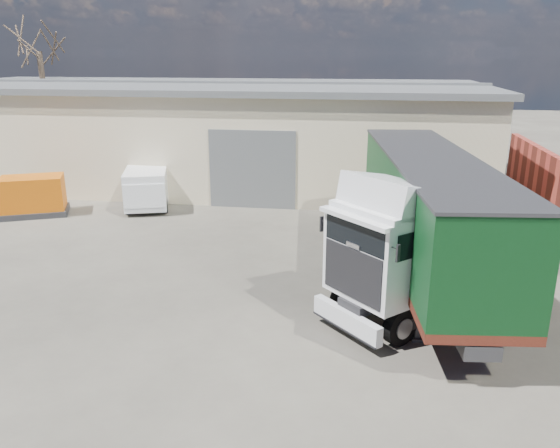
# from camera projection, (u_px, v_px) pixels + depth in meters

# --- Properties ---
(ground) EXTENTS (120.00, 120.00, 0.00)m
(ground) POSITION_uv_depth(u_px,v_px,m) (251.00, 303.00, 15.72)
(ground) COLOR black
(ground) RESTS_ON ground
(warehouse) EXTENTS (30.60, 12.60, 5.42)m
(warehouse) POSITION_uv_depth(u_px,v_px,m) (204.00, 131.00, 30.88)
(warehouse) COLOR beige
(warehouse) RESTS_ON ground
(bare_tree) EXTENTS (4.00, 4.00, 9.60)m
(bare_tree) POSITION_uv_depth(u_px,v_px,m) (37.00, 36.00, 34.84)
(bare_tree) COLOR #382B21
(bare_tree) RESTS_ON ground
(tractor_unit) EXTENTS (5.86, 5.76, 4.06)m
(tractor_unit) POSITION_uv_depth(u_px,v_px,m) (404.00, 259.00, 14.37)
(tractor_unit) COLOR black
(tractor_unit) RESTS_ON ground
(box_trailer) EXTENTS (3.83, 12.14, 3.97)m
(box_trailer) POSITION_uv_depth(u_px,v_px,m) (427.00, 206.00, 16.64)
(box_trailer) COLOR #2D2D30
(box_trailer) RESTS_ON ground
(panel_van) EXTENTS (3.10, 4.80, 1.83)m
(panel_van) POSITION_uv_depth(u_px,v_px,m) (148.00, 186.00, 25.52)
(panel_van) COLOR black
(panel_van) RESTS_ON ground
(orange_skip) EXTENTS (3.22, 2.71, 1.72)m
(orange_skip) POSITION_uv_depth(u_px,v_px,m) (34.00, 198.00, 24.09)
(orange_skip) COLOR #2D2D30
(orange_skip) RESTS_ON ground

